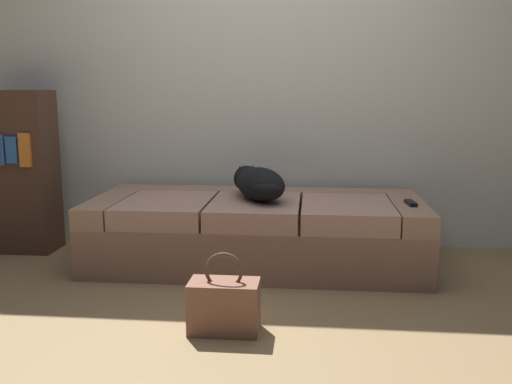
% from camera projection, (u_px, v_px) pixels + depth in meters
% --- Properties ---
extents(ground_plane, '(10.00, 10.00, 0.00)m').
position_uv_depth(ground_plane, '(236.00, 329.00, 2.63)').
color(ground_plane, '#92744E').
extents(back_wall, '(6.40, 0.10, 2.80)m').
position_uv_depth(back_wall, '(265.00, 46.00, 3.93)').
color(back_wall, silver).
rests_on(back_wall, ground).
extents(couch, '(2.07, 0.91, 0.43)m').
position_uv_depth(couch, '(257.00, 231.00, 3.59)').
color(couch, '#8F6A57').
rests_on(couch, ground).
extents(dog_dark, '(0.45, 0.56, 0.20)m').
position_uv_depth(dog_dark, '(258.00, 183.00, 3.50)').
color(dog_dark, black).
rests_on(dog_dark, couch).
extents(tv_remote, '(0.06, 0.15, 0.02)m').
position_uv_depth(tv_remote, '(411.00, 203.00, 3.35)').
color(tv_remote, black).
rests_on(tv_remote, couch).
extents(handbag, '(0.32, 0.18, 0.38)m').
position_uv_depth(handbag, '(224.00, 305.00, 2.58)').
color(handbag, brown).
rests_on(handbag, ground).
extents(bookshelf, '(0.56, 0.30, 1.10)m').
position_uv_depth(bookshelf, '(13.00, 171.00, 3.85)').
color(bookshelf, '#4D3226').
rests_on(bookshelf, ground).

